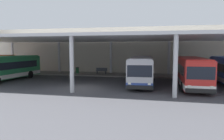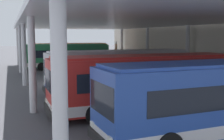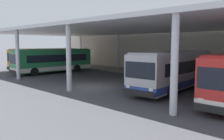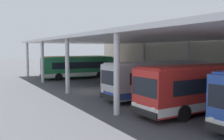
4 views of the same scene
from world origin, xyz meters
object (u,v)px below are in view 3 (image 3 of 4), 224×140
(bus_nearest_bay, at_px, (45,59))
(trash_bin, at_px, (130,67))
(bus_second_bay, at_px, (53,60))
(banner_sign, at_px, (85,55))
(bench_waiting, at_px, (156,69))
(bus_middle_bay, at_px, (175,70))

(bus_nearest_bay, bearing_deg, trash_bin, 31.90)
(bus_second_bay, xyz_separation_m, banner_sign, (-2.75, 7.70, 0.32))
(bus_nearest_bay, bearing_deg, bench_waiting, 26.01)
(trash_bin, height_order, banner_sign, banner_sign)
(bus_second_bay, distance_m, bus_middle_bay, 17.31)
(bus_middle_bay, distance_m, banner_sign, 21.28)
(banner_sign, bearing_deg, bench_waiting, 3.85)
(bus_second_bay, distance_m, banner_sign, 8.18)
(bus_nearest_bay, distance_m, bus_middle_bay, 21.76)
(bus_second_bay, distance_m, trash_bin, 10.37)
(bus_nearest_bay, distance_m, banner_sign, 6.55)
(bus_middle_bay, relative_size, banner_sign, 3.33)
(bus_middle_bay, distance_m, bench_waiting, 10.68)
(bus_second_bay, bearing_deg, trash_bin, 51.89)
(bench_waiting, relative_size, trash_bin, 1.84)
(bus_second_bay, relative_size, banner_sign, 3.33)
(bus_nearest_bay, height_order, bench_waiting, bus_nearest_bay)
(bus_second_bay, height_order, bench_waiting, bus_second_bay)
(bench_waiting, bearing_deg, bus_middle_bay, -48.77)
(trash_bin, bearing_deg, bus_nearest_bay, -148.10)
(bench_waiting, distance_m, trash_bin, 3.94)
(bus_nearest_bay, relative_size, bus_second_bay, 1.00)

